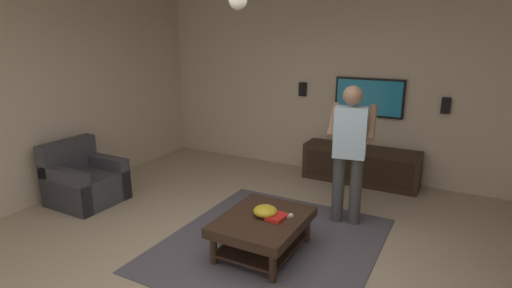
{
  "coord_description": "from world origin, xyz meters",
  "views": [
    {
      "loc": [
        -2.92,
        -1.67,
        2.19
      ],
      "look_at": [
        0.6,
        0.23,
        1.09
      ],
      "focal_mm": 28.25,
      "sensor_mm": 36.0,
      "label": 1
    }
  ],
  "objects": [
    {
      "name": "wall_speaker_left",
      "position": [
        3.14,
        -1.37,
        1.23
      ],
      "size": [
        0.06,
        0.12,
        0.22
      ],
      "primitive_type": "cube",
      "color": "black"
    },
    {
      "name": "area_rug",
      "position": [
        0.58,
        0.04,
        0.01
      ],
      "size": [
        2.42,
        2.14,
        0.01
      ],
      "primitive_type": "cube",
      "color": "#514C56",
      "rests_on": "ground"
    },
    {
      "name": "ground_plane",
      "position": [
        0.0,
        0.0,
        0.0
      ],
      "size": [
        7.79,
        7.79,
        0.0
      ],
      "primitive_type": "plane",
      "color": "tan"
    },
    {
      "name": "remote_white",
      "position": [
        0.49,
        -0.17,
        0.41
      ],
      "size": [
        0.14,
        0.13,
        0.02
      ],
      "primitive_type": "cube",
      "rotation": [
        0.0,
        0.0,
        2.46
      ],
      "color": "white",
      "rests_on": "coffee_table"
    },
    {
      "name": "wall_speaker_right",
      "position": [
        3.14,
        0.74,
        1.32
      ],
      "size": [
        0.06,
        0.12,
        0.22
      ],
      "primitive_type": "cube",
      "color": "black"
    },
    {
      "name": "person_standing",
      "position": [
        1.49,
        -0.51,
        0.93
      ],
      "size": [
        0.6,
        0.6,
        1.64
      ],
      "rotation": [
        0.0,
        0.0,
        0.17
      ],
      "color": "#3F3F3F",
      "rests_on": "ground"
    },
    {
      "name": "book",
      "position": [
        0.42,
        -0.1,
        0.42
      ],
      "size": [
        0.23,
        0.18,
        0.04
      ],
      "primitive_type": "cube",
      "rotation": [
        0.0,
        0.0,
        6.2
      ],
      "color": "red",
      "rests_on": "coffee_table"
    },
    {
      "name": "tv",
      "position": [
        3.13,
        -0.32,
        1.27
      ],
      "size": [
        0.05,
        1.02,
        0.57
      ],
      "rotation": [
        0.0,
        0.0,
        3.14
      ],
      "color": "black"
    },
    {
      "name": "armchair",
      "position": [
        0.42,
        2.74,
        0.28
      ],
      "size": [
        0.81,
        0.82,
        0.82
      ],
      "rotation": [
        0.0,
        0.0,
        -1.58
      ],
      "color": "#38383D",
      "rests_on": "ground"
    },
    {
      "name": "wall_side_far",
      "position": [
        0.0,
        3.3,
        1.43
      ],
      "size": [
        6.55,
        0.1,
        2.86
      ],
      "primitive_type": "cube",
      "color": "#C6B299",
      "rests_on": "ground"
    },
    {
      "name": "wall_back_tv",
      "position": [
        3.22,
        0.0,
        1.43
      ],
      "size": [
        0.1,
        6.69,
        2.86
      ],
      "primitive_type": "cube",
      "color": "#C6B299",
      "rests_on": "ground"
    },
    {
      "name": "vase_round",
      "position": [
        2.93,
        -0.02,
        0.66
      ],
      "size": [
        0.22,
        0.22,
        0.22
      ],
      "primitive_type": "sphere",
      "color": "red",
      "rests_on": "media_console"
    },
    {
      "name": "bowl",
      "position": [
        0.42,
        0.03,
        0.45
      ],
      "size": [
        0.24,
        0.24,
        0.11
      ],
      "primitive_type": "ellipsoid",
      "color": "gold",
      "rests_on": "coffee_table"
    },
    {
      "name": "media_console",
      "position": [
        2.89,
        -0.32,
        0.28
      ],
      "size": [
        0.45,
        1.7,
        0.55
      ],
      "rotation": [
        0.0,
        0.0,
        3.14
      ],
      "color": "#332116",
      "rests_on": "ground"
    },
    {
      "name": "coffee_table",
      "position": [
        0.38,
        0.04,
        0.3
      ],
      "size": [
        1.0,
        0.8,
        0.4
      ],
      "color": "#332116",
      "rests_on": "ground"
    }
  ]
}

